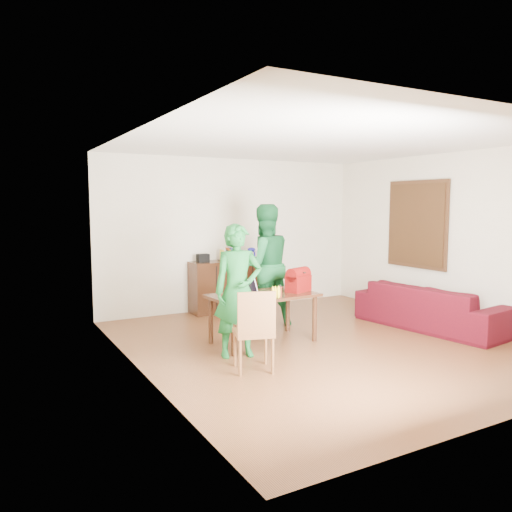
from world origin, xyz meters
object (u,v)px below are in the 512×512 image
chair (254,347)px  person_far (264,265)px  laptop (255,292)px  sofa (431,307)px  bottle (280,291)px  red_bag (298,282)px  table (263,300)px  person_near (238,291)px

chair → person_far: (1.16, 1.78, 0.67)m
laptop → sofa: 2.86m
bottle → laptop: bearing=127.3°
bottle → red_bag: size_ratio=0.46×
table → red_bag: red_bag is taller
chair → person_far: person_far is taller
chair → person_near: person_near is taller
person_near → person_far: bearing=61.8°
chair → red_bag: (1.20, 0.89, 0.53)m
person_near → person_far: (1.06, 1.20, 0.12)m
person_near → person_far: person_far is taller
table → bottle: size_ratio=8.82×
person_near → sofa: size_ratio=0.72×
table → red_bag: 0.57m
laptop → sofa: (2.79, -0.51, -0.38)m
table → bottle: 0.37m
person_far → sofa: bearing=154.6°
person_far → chair: bearing=64.0°
laptop → sofa: size_ratio=0.15×
person_far → red_bag: size_ratio=5.25×
person_near → laptop: person_near is taller
person_far → laptop: bearing=61.0°
sofa → chair: bearing=89.1°
table → person_near: bearing=-148.7°
bottle → table: bearing=100.9°
person_far → bottle: (-0.42, -1.15, -0.19)m
person_near → chair: bearing=-86.1°
person_near → bottle: (0.64, 0.06, -0.07)m
table → person_near: size_ratio=0.89×
chair → sofa: 3.34m
table → sofa: table is taller
chair → bottle: 1.08m
person_near → sofa: (3.22, -0.17, -0.49)m
laptop → red_bag: red_bag is taller
table → bottle: (0.06, -0.33, 0.16)m
laptop → red_bag: size_ratio=0.94×
person_far → bottle: person_far is taller
laptop → red_bag: (0.68, -0.02, 0.09)m
chair → laptop: bearing=77.3°
chair → laptop: chair is taller
red_bag → sofa: 2.22m
table → person_near: 0.73m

